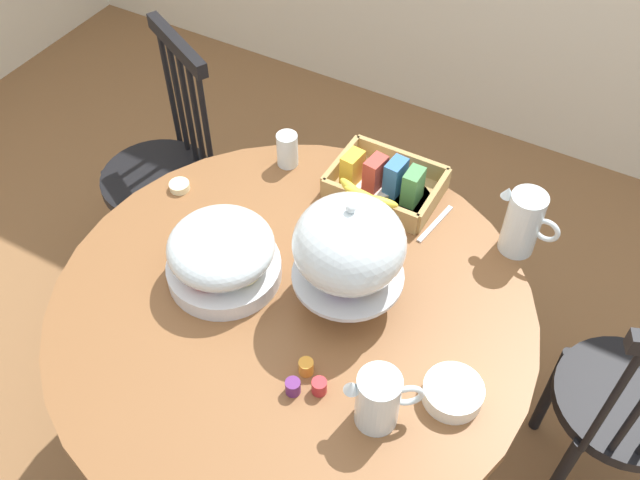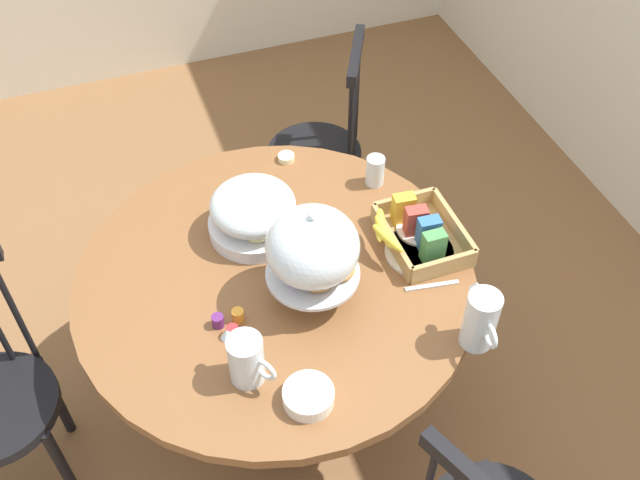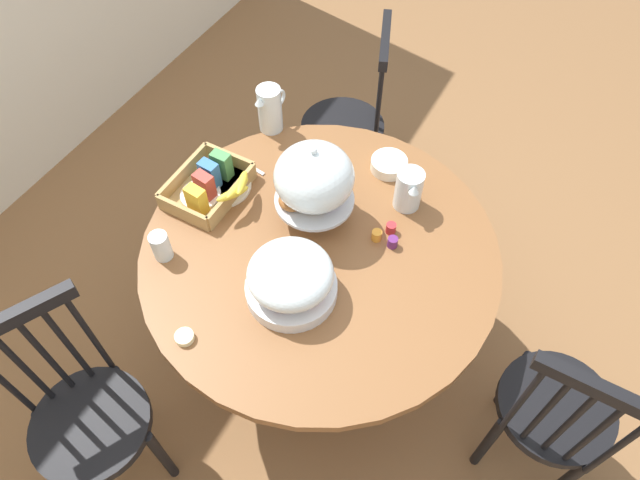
{
  "view_description": "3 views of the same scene",
  "coord_description": "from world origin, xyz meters",
  "views": [
    {
      "loc": [
        0.57,
        -0.94,
        2.19
      ],
      "look_at": [
        -0.02,
        0.12,
        0.84
      ],
      "focal_mm": 39.49,
      "sensor_mm": 36.0,
      "label": 1
    },
    {
      "loc": [
        1.42,
        -0.41,
        2.47
      ],
      "look_at": [
        -0.02,
        0.12,
        0.84
      ],
      "focal_mm": 41.05,
      "sensor_mm": 36.0,
      "label": 2
    },
    {
      "loc": [
        -1.03,
        -0.59,
        2.38
      ],
      "look_at": [
        -0.02,
        -0.03,
        0.79
      ],
      "focal_mm": 32.47,
      "sensor_mm": 36.0,
      "label": 3
    }
  ],
  "objects": [
    {
      "name": "dining_table",
      "position": [
        -0.02,
        -0.03,
        0.54
      ],
      "size": [
        1.25,
        1.25,
        0.74
      ],
      "color": "brown",
      "rests_on": "ground_plane"
    },
    {
      "name": "jam_jar_apricot",
      "position": [
        0.12,
        -0.19,
        0.76
      ],
      "size": [
        0.04,
        0.04,
        0.04
      ],
      "primitive_type": "cylinder",
      "color": "orange",
      "rests_on": "dining_table"
    },
    {
      "name": "butter_dish",
      "position": [
        -0.52,
        0.17,
        0.75
      ],
      "size": [
        0.06,
        0.06,
        0.02
      ],
      "primitive_type": "cylinder",
      "color": "beige",
      "rests_on": "dining_table"
    },
    {
      "name": "table_knife",
      "position": [
        -0.08,
        0.45,
        0.74
      ],
      "size": [
        0.04,
        0.17,
        0.01
      ],
      "primitive_type": "cube",
      "rotation": [
        0.0,
        0.0,
        7.7
      ],
      "color": "silver",
      "rests_on": "dining_table"
    },
    {
      "name": "cereal_basket",
      "position": [
        0.01,
        0.44,
        0.79
      ],
      "size": [
        0.32,
        0.3,
        0.12
      ],
      "color": "tan",
      "rests_on": "dining_table"
    },
    {
      "name": "orange_juice_pitcher",
      "position": [
        0.31,
        -0.21,
        0.81
      ],
      "size": [
        0.16,
        0.12,
        0.16
      ],
      "color": "silver",
      "rests_on": "dining_table"
    },
    {
      "name": "windsor_chair_by_cabinet",
      "position": [
        0.85,
        0.29,
        0.45
      ],
      "size": [
        0.43,
        0.43,
        0.97
      ],
      "color": "black",
      "rests_on": "ground_plane"
    },
    {
      "name": "dinner_fork",
      "position": [
        -0.11,
        0.45,
        0.74
      ],
      "size": [
        0.04,
        0.17,
        0.01
      ],
      "primitive_type": "cube",
      "rotation": [
        0.0,
        0.0,
        7.7
      ],
      "color": "silver",
      "rests_on": "dining_table"
    },
    {
      "name": "pastry_stand_with_dome",
      "position": [
        0.1,
        0.05,
        0.94
      ],
      "size": [
        0.28,
        0.28,
        0.34
      ],
      "color": "silver",
      "rests_on": "dining_table"
    },
    {
      "name": "china_plate_small",
      "position": [
        -0.02,
        0.46,
        0.76
      ],
      "size": [
        0.15,
        0.15,
        0.01
      ],
      "primitive_type": "cylinder",
      "color": "white",
      "rests_on": "china_plate_large"
    },
    {
      "name": "fruit_platter_covered",
      "position": [
        -0.22,
        -0.04,
        0.83
      ],
      "size": [
        0.3,
        0.3,
        0.18
      ],
      "color": "silver",
      "rests_on": "dining_table"
    },
    {
      "name": "jam_jar_strawberry",
      "position": [
        0.17,
        -0.22,
        0.76
      ],
      "size": [
        0.04,
        0.04,
        0.04
      ],
      "primitive_type": "cylinder",
      "color": "#B7282D",
      "rests_on": "dining_table"
    },
    {
      "name": "china_plate_large",
      "position": [
        0.06,
        0.43,
        0.75
      ],
      "size": [
        0.22,
        0.22,
        0.01
      ],
      "primitive_type": "cylinder",
      "color": "white",
      "rests_on": "dining_table"
    },
    {
      "name": "cereal_bowl",
      "position": [
        0.44,
        -0.08,
        0.76
      ],
      "size": [
        0.14,
        0.14,
        0.04
      ],
      "primitive_type": "cylinder",
      "color": "white",
      "rests_on": "dining_table"
    },
    {
      "name": "milk_pitcher",
      "position": [
        0.42,
        0.43,
        0.83
      ],
      "size": [
        0.18,
        0.1,
        0.19
      ],
      "color": "silver",
      "rests_on": "dining_table"
    },
    {
      "name": "drinking_glass",
      "position": [
        -0.3,
        0.42,
        0.8
      ],
      "size": [
        0.06,
        0.06,
        0.11
      ],
      "primitive_type": "cylinder",
      "color": "silver",
      "rests_on": "dining_table"
    },
    {
      "name": "windsor_chair_facing_door",
      "position": [
        -0.83,
        0.41,
        0.45
      ],
      "size": [
        0.45,
        0.45,
        0.97
      ],
      "color": "black",
      "rests_on": "ground_plane"
    },
    {
      "name": "ground_plane",
      "position": [
        0.0,
        0.0,
        0.0
      ],
      "size": [
        10.0,
        10.0,
        0.0
      ],
      "primitive_type": "plane",
      "color": "brown"
    },
    {
      "name": "soup_spoon",
      "position": [
        0.2,
        0.4,
        0.74
      ],
      "size": [
        0.04,
        0.17,
        0.01
      ],
      "primitive_type": "cube",
      "rotation": [
        0.0,
        0.0,
        7.7
      ],
      "color": "silver",
      "rests_on": "dining_table"
    },
    {
      "name": "jam_jar_grape",
      "position": [
        0.12,
        -0.25,
        0.76
      ],
      "size": [
        0.04,
        0.04,
        0.04
      ],
      "primitive_type": "cylinder",
      "color": "#5B2366",
      "rests_on": "dining_table"
    }
  ]
}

